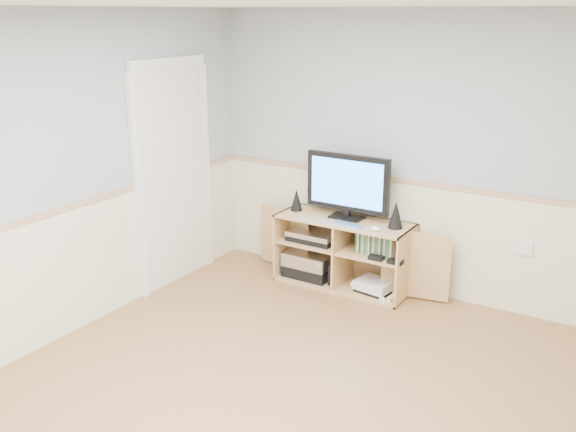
# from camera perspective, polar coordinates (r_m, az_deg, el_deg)

# --- Properties ---
(room) EXTENTS (4.04, 4.54, 2.54)m
(room) POSITION_cam_1_polar(r_m,az_deg,el_deg) (3.93, -0.66, -0.77)
(room) COLOR #AA774B
(room) RESTS_ON ground
(media_cabinet) EXTENTS (1.97, 0.47, 0.65)m
(media_cabinet) POSITION_cam_1_polar(r_m,az_deg,el_deg) (6.03, 5.18, -3.05)
(media_cabinet) COLOR tan
(media_cabinet) RESTS_ON floor
(monitor) EXTENTS (0.81, 0.18, 0.60)m
(monitor) POSITION_cam_1_polar(r_m,az_deg,el_deg) (5.82, 5.32, 2.82)
(monitor) COLOR black
(monitor) RESTS_ON media_cabinet
(speaker_left) EXTENTS (0.11, 0.11, 0.21)m
(speaker_left) POSITION_cam_1_polar(r_m,az_deg,el_deg) (6.10, 0.76, 1.46)
(speaker_left) COLOR black
(speaker_left) RESTS_ON media_cabinet
(speaker_right) EXTENTS (0.13, 0.13, 0.24)m
(speaker_right) POSITION_cam_1_polar(r_m,az_deg,el_deg) (5.67, 9.56, 0.11)
(speaker_right) COLOR black
(speaker_right) RESTS_ON media_cabinet
(keyboard) EXTENTS (0.32, 0.17, 0.01)m
(keyboard) POSITION_cam_1_polar(r_m,az_deg,el_deg) (5.71, 5.36, -0.80)
(keyboard) COLOR silver
(keyboard) RESTS_ON media_cabinet
(mouse) EXTENTS (0.10, 0.07, 0.04)m
(mouse) POSITION_cam_1_polar(r_m,az_deg,el_deg) (5.60, 7.80, -1.14)
(mouse) COLOR white
(mouse) RESTS_ON media_cabinet
(av_components) EXTENTS (0.53, 0.34, 0.47)m
(av_components) POSITION_cam_1_polar(r_m,az_deg,el_deg) (6.17, 2.10, -3.63)
(av_components) COLOR black
(av_components) RESTS_ON media_cabinet
(game_consoles) EXTENTS (0.46, 0.30, 0.11)m
(game_consoles) POSITION_cam_1_polar(r_m,az_deg,el_deg) (5.94, 7.62, -6.18)
(game_consoles) COLOR white
(game_consoles) RESTS_ON media_cabinet
(game_cases) EXTENTS (0.34, 0.14, 0.19)m
(game_cases) POSITION_cam_1_polar(r_m,az_deg,el_deg) (5.78, 7.86, -2.46)
(game_cases) COLOR #3F8C3F
(game_cases) RESTS_ON media_cabinet
(wall_outlet) EXTENTS (0.12, 0.03, 0.12)m
(wall_outlet) POSITION_cam_1_polar(r_m,az_deg,el_deg) (5.65, 20.34, -2.67)
(wall_outlet) COLOR white
(wall_outlet) RESTS_ON wall_back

